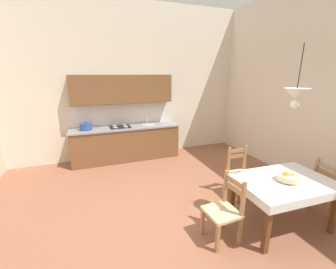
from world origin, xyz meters
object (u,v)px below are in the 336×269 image
Objects in this scene: kitchen_cabinetry at (125,128)px; fruit_bowl at (288,177)px; dining_table at (283,188)px; dining_chair_kitchen_side at (240,173)px; pendant_lamp at (296,95)px; dining_chair_tv_side at (224,210)px; dining_chair_window_side at (330,189)px.

kitchen_cabinetry is 3.93m from fruit_bowl.
dining_table is 0.93m from dining_chair_kitchen_side.
dining_chair_kitchen_side is at bearing -57.19° from kitchen_cabinetry.
fruit_bowl is at bearing -48.69° from pendant_lamp.
pendant_lamp reaches higher than dining_chair_kitchen_side.
dining_table is at bearing -2.89° from dining_chair_tv_side.
pendant_lamp is at bearing -64.63° from kitchen_cabinetry.
kitchen_cabinetry is 2.99× the size of dining_chair_kitchen_side.
pendant_lamp is (-0.01, -0.92, 1.53)m from dining_chair_kitchen_side.
fruit_bowl is at bearing -90.17° from dining_table.
dining_chair_tv_side is 1.00× the size of dining_chair_window_side.
dining_chair_kitchen_side is at bearing 91.58° from fruit_bowl.
kitchen_cabinetry is at bearing 115.57° from fruit_bowl.
kitchen_cabinetry is at bearing 122.81° from dining_chair_kitchen_side.
dining_chair_tv_side and dining_chair_kitchen_side have the same top height.
fruit_bowl is at bearing -88.42° from dining_chair_kitchen_side.
dining_chair_tv_side is 1.79m from pendant_lamp.
pendant_lamp reaches higher than dining_chair_window_side.
dining_chair_window_side is 3.10× the size of fruit_bowl.
dining_table is at bearing -88.34° from dining_chair_kitchen_side.
dining_chair_tv_side reaches higher than dining_table.
kitchen_cabinetry is 3.56m from dining_chair_tv_side.
pendant_lamp is (-0.03, -0.00, 1.35)m from dining_table.
kitchen_cabinetry is 9.26× the size of fruit_bowl.
dining_chair_tv_side is at bearing 176.76° from pendant_lamp.
dining_chair_kitchen_side is (1.67, -2.59, -0.41)m from kitchen_cabinetry.
dining_chair_kitchen_side is at bearing 42.68° from dining_chair_tv_side.
dining_chair_window_side reaches higher than fruit_bowl.
dining_chair_tv_side is at bearing -78.00° from kitchen_cabinetry.
dining_chair_window_side is at bearing -3.42° from pendant_lamp.
kitchen_cabinetry is 4.46m from dining_chair_window_side.
kitchen_cabinetry is at bearing 115.37° from pendant_lamp.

